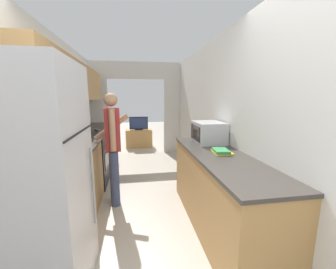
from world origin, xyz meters
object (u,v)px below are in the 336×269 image
object	(u,v)px
range_oven	(89,159)
knife	(97,130)
refrigerator	(33,186)
book_stack	(221,151)
television	(139,123)
person	(113,146)
microwave	(209,132)
tv_cabinet	(139,138)

from	to	relation	value
range_oven	knife	distance (m)	0.68
refrigerator	knife	distance (m)	2.64
book_stack	knife	world-z (taller)	book_stack
range_oven	television	world-z (taller)	range_oven
person	microwave	size ratio (longest dim) A/B	3.31
range_oven	person	size ratio (longest dim) A/B	0.65
tv_cabinet	knife	world-z (taller)	knife
person	range_oven	bearing A→B (deg)	25.84
range_oven	microwave	bearing A→B (deg)	-26.59
book_stack	tv_cabinet	world-z (taller)	book_stack
range_oven	person	xyz separation A→B (m)	(0.51, -0.77, 0.41)
television	knife	xyz separation A→B (m)	(-0.88, -2.22, 0.17)
microwave	knife	bearing A→B (deg)	141.64
knife	refrigerator	bearing A→B (deg)	-128.03
knife	microwave	bearing A→B (deg)	-76.02
television	knife	bearing A→B (deg)	-111.72
microwave	television	distance (m)	3.78
refrigerator	range_oven	world-z (taller)	refrigerator
refrigerator	person	xyz separation A→B (m)	(0.46, 1.38, -0.04)
book_stack	television	size ratio (longest dim) A/B	0.49
person	television	xyz separation A→B (m)	(0.44, 3.48, -0.11)
microwave	television	world-z (taller)	microwave
refrigerator	microwave	world-z (taller)	refrigerator
refrigerator	range_oven	xyz separation A→B (m)	(-0.06, 2.15, -0.45)
microwave	refrigerator	bearing A→B (deg)	-146.68
refrigerator	television	xyz separation A→B (m)	(0.90, 4.85, -0.15)
television	range_oven	bearing A→B (deg)	-109.51
refrigerator	microwave	xyz separation A→B (m)	(1.83, 1.20, 0.16)
refrigerator	microwave	size ratio (longest dim) A/B	3.72
refrigerator	knife	bearing A→B (deg)	89.63
refrigerator	person	distance (m)	1.45
person	book_stack	bearing A→B (deg)	-127.62
tv_cabinet	television	size ratio (longest dim) A/B	1.43
microwave	television	bearing A→B (deg)	104.30
person	microwave	bearing A→B (deg)	-105.10
microwave	book_stack	distance (m)	0.60
range_oven	book_stack	distance (m)	2.44
refrigerator	television	world-z (taller)	refrigerator
range_oven	television	bearing A→B (deg)	70.49
microwave	book_stack	xyz separation A→B (m)	(-0.05, -0.58, -0.13)
person	knife	distance (m)	1.33
person	knife	world-z (taller)	person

